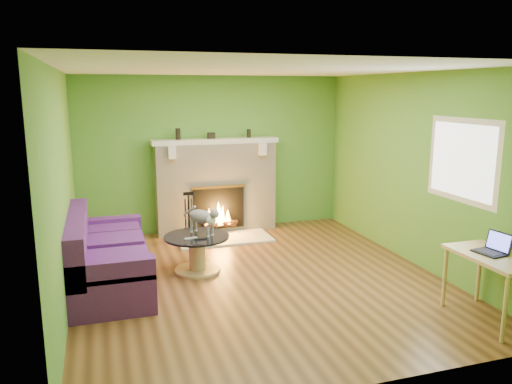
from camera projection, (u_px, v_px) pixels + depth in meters
floor at (258, 279)px, 6.36m from camera, size 5.00×5.00×0.00m
ceiling at (258, 69)px, 5.84m from camera, size 5.00×5.00×0.00m
wall_back at (213, 154)px, 8.44m from camera, size 5.00×0.00×5.00m
wall_front at (359, 234)px, 3.77m from camera, size 5.00×0.00×5.00m
wall_left at (62, 189)px, 5.44m from camera, size 0.00×5.00×5.00m
wall_right at (416, 170)px, 6.77m from camera, size 0.00×5.00×5.00m
window_frame at (462, 160)px, 5.87m from camera, size 0.00×1.20×1.20m
window_pane at (462, 160)px, 5.87m from camera, size 0.00×1.06×1.06m
fireplace at (216, 187)px, 8.37m from camera, size 2.10×0.46×1.58m
hearth at (224, 238)px, 8.04m from camera, size 1.50×0.75×0.03m
mantel at (216, 141)px, 8.20m from camera, size 2.10×0.28×0.08m
sofa at (104, 259)px, 6.06m from camera, size 0.92×2.03×0.91m
coffee_table at (197, 251)px, 6.59m from camera, size 0.86×0.86×0.49m
desk at (493, 263)px, 5.11m from camera, size 0.56×0.96×0.71m
cat at (202, 220)px, 6.58m from camera, size 0.53×0.65×0.39m
remote_silver at (191, 238)px, 6.40m from camera, size 0.18×0.07×0.02m
remote_black at (201, 239)px, 6.38m from camera, size 0.16×0.04×0.02m
laptop at (490, 243)px, 5.11m from camera, size 0.30×0.33×0.22m
fire_tools at (189, 215)px, 7.94m from camera, size 0.20×0.20×0.76m
mantel_vase_left at (178, 134)px, 8.02m from camera, size 0.08×0.08×0.18m
mantel_vase_right at (249, 133)px, 8.37m from camera, size 0.07×0.07×0.14m
mantel_box at (211, 136)px, 8.19m from camera, size 0.12×0.08×0.10m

